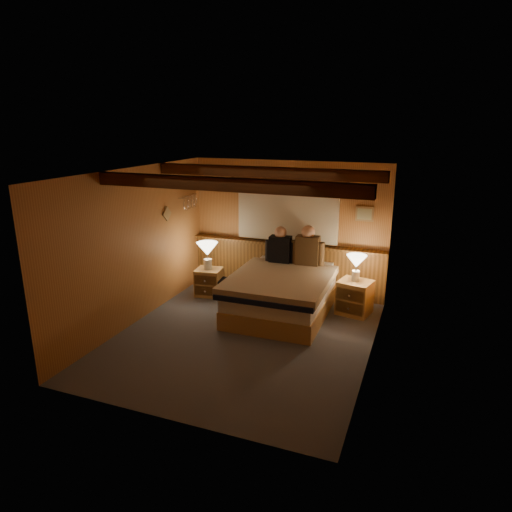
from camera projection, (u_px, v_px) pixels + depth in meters
The scene contains 19 objects.
floor at pixel (244, 336), 6.72m from camera, with size 4.20×4.20×0.00m, color #4F545E.
ceiling at pixel (243, 172), 6.05m from camera, with size 4.20×4.20×0.00m, color #BE8647.
wall_back at pixel (288, 228), 8.27m from camera, with size 3.60×3.60×0.00m, color #B87E42.
wall_left at pixel (136, 247), 7.00m from camera, with size 4.20×4.20×0.00m, color #B87E42.
wall_right at pixel (375, 273), 5.77m from camera, with size 4.20×4.20×0.00m, color #B87E42.
wall_front at pixel (163, 315), 4.50m from camera, with size 3.60×3.60×0.00m, color #B87E42.
wainscot at pixel (286, 266), 8.41m from camera, with size 3.60×0.23×0.94m.
curtain_window at pixel (287, 211), 8.11m from camera, with size 2.18×0.09×1.11m.
ceiling_beams at pixel (247, 178), 6.21m from camera, with size 3.60×1.65×0.16m.
coat_rail at pixel (189, 201), 8.26m from camera, with size 0.05×0.55×0.24m.
framed_print at pixel (365, 214), 7.68m from camera, with size 0.30×0.04×0.25m.
bed at pixel (282, 294), 7.43m from camera, with size 1.58×2.01×0.68m.
nightstand_left at pixel (209, 282), 8.28m from camera, with size 0.50×0.46×0.49m.
nightstand_right at pixel (355, 297), 7.46m from camera, with size 0.59×0.55×0.56m.
lamp_left at pixel (207, 251), 8.11m from camera, with size 0.38×0.38×0.50m.
lamp_right at pixel (356, 263), 7.34m from camera, with size 0.33×0.33×0.43m.
person_left at pixel (280, 247), 7.95m from camera, with size 0.55×0.23×0.66m.
person_right at pixel (308, 248), 7.81m from camera, with size 0.59×0.25×0.71m.
duffel_bag at pixel (214, 287), 8.27m from camera, with size 0.55×0.33×0.39m.
Camera 1 is at (2.35, -5.65, 3.03)m, focal length 32.00 mm.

